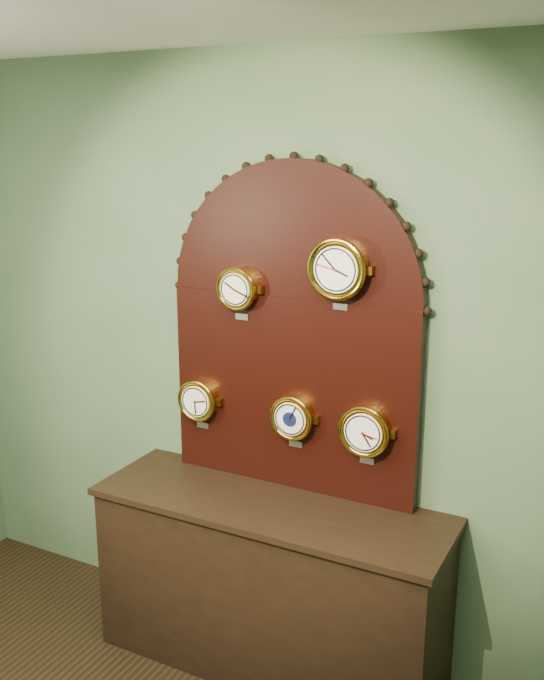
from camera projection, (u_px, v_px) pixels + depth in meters
The scene contains 8 objects.
wall_back at pixel (297, 366), 3.49m from camera, with size 4.00×4.00×0.00m, color #4C6847.
shop_counter at pixel (270, 588), 3.52m from camera, with size 1.60×0.50×0.80m, color black.
display_board at pixel (293, 320), 3.39m from camera, with size 1.26×0.06×1.53m.
roman_clock at pixel (238, 288), 3.41m from camera, with size 0.20×0.08×0.25m.
arabic_clock at pixel (338, 269), 3.16m from camera, with size 0.26×0.08×0.31m.
hygrometer at pixel (199, 400), 3.66m from camera, with size 0.21×0.08×0.26m.
barometer at pixel (293, 417), 3.43m from camera, with size 0.21×0.08×0.26m.
tide_clock at pixel (365, 431), 3.27m from camera, with size 0.23×0.08×0.28m.
Camera 1 is at (1.45, -0.52, 2.41)m, focal length 40.26 mm.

